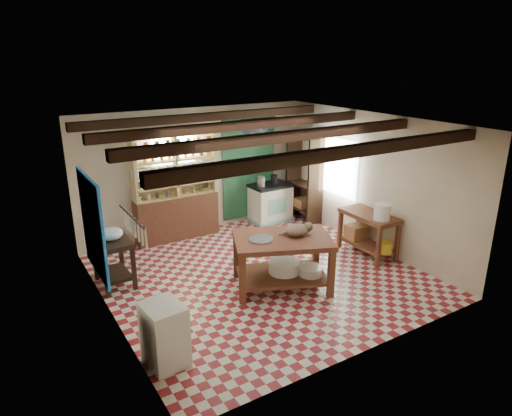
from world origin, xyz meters
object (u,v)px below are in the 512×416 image
stove (270,203)px  white_cabinet (164,334)px  right_counter (368,234)px  work_table (282,262)px  prep_table (114,262)px  cat (297,230)px

stove → white_cabinet: 5.21m
stove → right_counter: stove is taller
work_table → prep_table: bearing=170.3°
stove → right_counter: 2.54m
prep_table → white_cabinet: size_ratio=1.00×
prep_table → white_cabinet: bearing=-91.2°
stove → prep_table: size_ratio=1.10×
right_counter → stove: bearing=104.3°
prep_table → stove: bearing=16.5°
stove → white_cabinet: (-3.84, -3.53, -0.03)m
stove → prep_table: bearing=-164.4°
stove → right_counter: (0.56, -2.48, -0.02)m
prep_table → white_cabinet: prep_table is taller
work_table → prep_table: (-2.29, 1.48, -0.03)m
white_cabinet → cat: size_ratio=1.95×
prep_table → right_counter: (4.38, -1.29, 0.01)m
prep_table → cat: size_ratio=1.95×
work_table → stove: 3.07m
white_cabinet → right_counter: size_ratio=0.70×
white_cabinet → stove: bearing=37.6°
prep_table → right_counter: 4.57m
work_table → cat: (0.25, -0.05, 0.52)m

